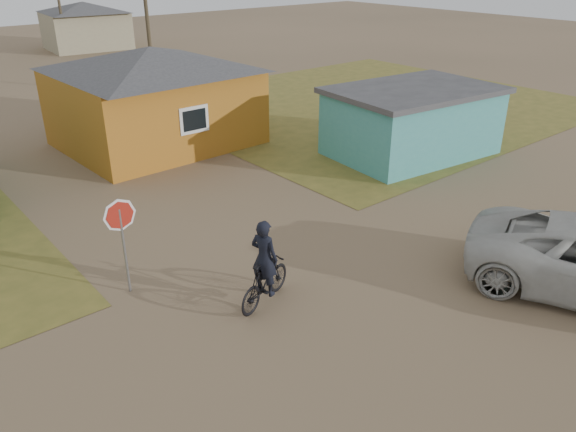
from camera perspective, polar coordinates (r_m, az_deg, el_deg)
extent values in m
plane|color=#7E6448|center=(12.52, 7.69, -10.41)|extent=(120.00, 120.00, 0.00)
cube|color=olive|center=(30.17, 7.96, 11.23)|extent=(20.00, 18.00, 0.00)
cube|color=#AE691A|center=(23.76, -13.33, 10.67)|extent=(7.21, 6.24, 3.00)
pyramid|color=#39393B|center=(23.36, -13.82, 15.29)|extent=(7.72, 6.76, 0.90)
cube|color=silver|center=(21.14, -9.52, 9.63)|extent=(1.20, 0.06, 1.00)
cube|color=black|center=(21.11, -9.48, 9.61)|extent=(0.95, 0.04, 0.75)
cube|color=teal|center=(22.49, 12.47, 9.15)|extent=(6.39, 4.61, 2.40)
cube|color=#39393B|center=(22.18, 12.79, 12.37)|extent=(6.71, 4.93, 0.20)
cube|color=gray|center=(50.26, -19.79, 17.30)|extent=(6.41, 5.50, 2.80)
pyramid|color=#39393B|center=(50.08, -20.10, 19.33)|extent=(6.95, 6.05, 0.80)
cylinder|color=#453A29|center=(32.16, -14.12, 18.86)|extent=(0.20, 0.20, 8.00)
cylinder|color=gray|center=(13.33, -16.25, -3.48)|extent=(0.06, 0.06, 2.13)
imported|color=black|center=(12.67, -2.36, -6.68)|extent=(1.90, 1.09, 1.10)
imported|color=black|center=(12.35, -2.42, -4.27)|extent=(0.62, 0.76, 1.81)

